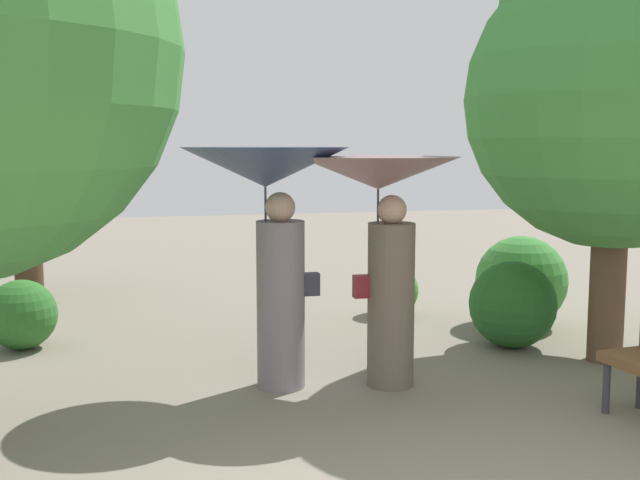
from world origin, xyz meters
TOP-DOWN VIEW (x-y plane):
  - person_left at (-0.57, 3.14)m, footprint 1.46×1.46m
  - person_right at (0.40, 2.95)m, footprint 1.42×1.42m
  - tree_near_left at (-3.15, 7.96)m, footprint 2.89×2.89m
  - tree_near_right at (2.82, 3.18)m, footprint 2.90×2.90m
  - bush_path_left at (2.16, 3.87)m, footprint 0.92×0.92m
  - bush_path_right at (2.73, 4.74)m, footprint 1.08×1.08m
  - bush_behind_bench at (-2.89, 5.04)m, footprint 0.74×0.74m
  - bush_far_side at (1.46, 5.66)m, footprint 0.64×0.64m

SIDE VIEW (x-z plane):
  - bush_far_side at x=1.46m, z-range 0.00..0.64m
  - bush_behind_bench at x=-2.89m, z-range 0.00..0.74m
  - bush_path_left at x=2.16m, z-range 0.00..0.92m
  - bush_path_right at x=2.73m, z-range 0.00..1.08m
  - person_right at x=0.40m, z-range 0.52..2.56m
  - person_left at x=-0.57m, z-range 0.56..2.69m
  - tree_near_right at x=2.82m, z-range 0.59..5.03m
  - tree_near_left at x=-3.15m, z-range 0.73..5.58m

